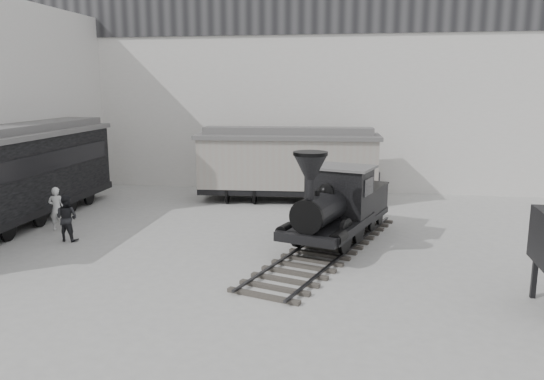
% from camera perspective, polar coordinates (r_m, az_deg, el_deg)
% --- Properties ---
extents(ground, '(90.00, 90.00, 0.00)m').
position_cam_1_polar(ground, '(15.11, -2.91, -10.03)').
color(ground, '#9E9E9B').
extents(north_wall, '(34.00, 2.51, 11.00)m').
position_cam_1_polar(north_wall, '(28.91, 3.38, 11.31)').
color(north_wall, silver).
rests_on(north_wall, ground).
extents(locomotive, '(4.96, 9.87, 3.42)m').
position_cam_1_polar(locomotive, '(18.43, 6.85, -2.09)').
color(locomotive, '#36312E').
rests_on(locomotive, ground).
extents(boxcar, '(8.81, 3.30, 3.54)m').
position_cam_1_polar(boxcar, '(25.37, 1.70, 2.98)').
color(boxcar, black).
rests_on(boxcar, ground).
extents(passenger_coach, '(3.13, 13.77, 3.67)m').
position_cam_1_polar(passenger_coach, '(22.66, -26.99, 1.22)').
color(passenger_coach, black).
rests_on(passenger_coach, ground).
extents(visitor_a, '(0.68, 0.50, 1.69)m').
position_cam_1_polar(visitor_a, '(21.91, -22.15, -1.85)').
color(visitor_a, silver).
rests_on(visitor_a, ground).
extents(visitor_b, '(0.87, 0.71, 1.68)m').
position_cam_1_polar(visitor_b, '(20.25, -21.21, -2.80)').
color(visitor_b, black).
rests_on(visitor_b, ground).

